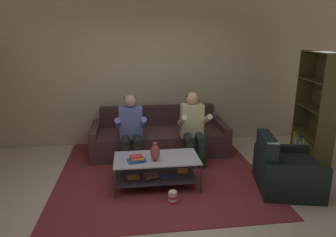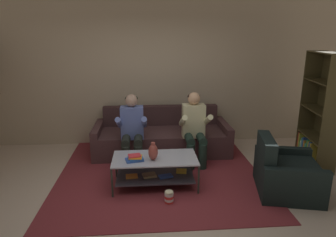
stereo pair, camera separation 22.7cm
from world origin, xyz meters
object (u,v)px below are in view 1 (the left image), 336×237
Objects in this scene: person_seated_right at (193,125)px; bookshelf at (314,121)px; armchair at (285,171)px; popcorn_tub at (173,197)px; vase at (155,152)px; person_seated_left at (131,128)px; coffee_table at (157,167)px; couch at (159,138)px; book_stack at (137,159)px.

bookshelf is (2.09, -0.16, 0.04)m from person_seated_right.
popcorn_tub is at bearing -173.77° from armchair.
vase is 0.14× the size of bookshelf.
bookshelf is 10.40× the size of popcorn_tub.
coffee_table is at bearing -66.02° from person_seated_left.
bookshelf reaches higher than coffee_table.
vase is at bearing -108.97° from coffee_table.
armchair is (1.63, -1.66, -0.01)m from couch.
armchair is at bearing -136.29° from bookshelf.
bookshelf is (2.82, 0.71, 0.13)m from vase.
coffee_table is (0.35, -0.79, -0.36)m from person_seated_left.
person_seated_left is 4.43× the size of book_stack.
couch is 2.33m from armchair.
bookshelf is (3.14, -0.16, 0.05)m from person_seated_left.
person_seated_right is 4.70× the size of vase.
couch is 2.75m from bookshelf.
person_seated_left is 1.49m from popcorn_tub.
person_seated_right reaches higher than popcorn_tub.
vase reaches higher than book_stack.
person_seated_right is 1.33m from book_stack.
vase is 0.25× the size of armchair.
couch is at bearing 134.60° from armchair.
couch is 9.58× the size of vase.
book_stack is 1.49× the size of popcorn_tub.
popcorn_tub is (0.16, -0.49, -0.20)m from coffee_table.
coffee_table is (-0.17, -1.35, 0.02)m from couch.
popcorn_tub is at bearing -156.95° from bookshelf.
person_seated_left is 6.61× the size of popcorn_tub.
couch reaches higher than coffee_table.
book_stack is at bearing -85.61° from person_seated_left.
person_seated_left is (-0.52, -0.56, 0.38)m from couch.
book_stack is 3.16m from bookshelf.
couch is 1.47m from vase.
bookshelf is (3.07, 0.72, 0.22)m from book_stack.
person_seated_right reaches higher than vase.
coffee_table is 4.67× the size of vase.
person_seated_left reaches higher than armchair.
book_stack is 0.71m from popcorn_tub.
popcorn_tub is at bearing -68.16° from person_seated_left.
book_stack is at bearing -166.84° from bookshelf.
armchair is at bearing -45.40° from couch.
couch is at bearing 133.31° from person_seated_right.
person_seated_left is at bearing -133.23° from couch.
popcorn_tub is at bearing -65.00° from vase.
vase is at bearing -69.68° from person_seated_left.
armchair is at bearing -6.01° from book_stack.
vase is at bearing 172.90° from armchair.
armchair reaches higher than book_stack.
vase is at bearing -98.00° from couch.
bookshelf reaches higher than person_seated_left.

